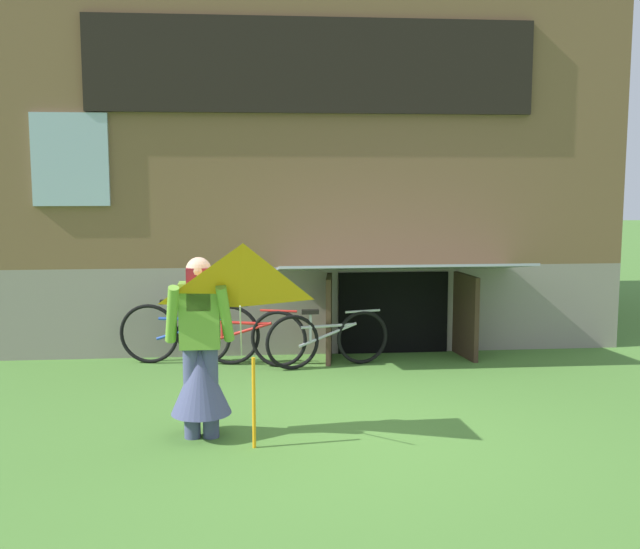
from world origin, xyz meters
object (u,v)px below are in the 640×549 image
at_px(kite, 244,299).
at_px(bicycle_blue, 189,333).
at_px(bicycle_silver, 328,338).
at_px(bicycle_red, 241,336).
at_px(person, 200,363).

bearing_deg(kite, bicycle_blue, 101.86).
height_order(kite, bicycle_silver, kite).
bearing_deg(bicycle_blue, bicycle_silver, -0.57).
height_order(bicycle_silver, bicycle_red, bicycle_red).
bearing_deg(bicycle_silver, bicycle_blue, 156.55).
height_order(person, bicycle_silver, person).
bearing_deg(bicycle_red, bicycle_blue, -176.08).
height_order(person, kite, kite).
relative_size(kite, bicycle_silver, 1.08).
bearing_deg(bicycle_red, person, -81.36).
bearing_deg(person, bicycle_blue, 112.07).
bearing_deg(bicycle_silver, kite, -121.60).
bearing_deg(bicycle_blue, kite, -68.67).
relative_size(person, bicycle_silver, 1.05).
distance_m(bicycle_silver, bicycle_red, 1.04).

